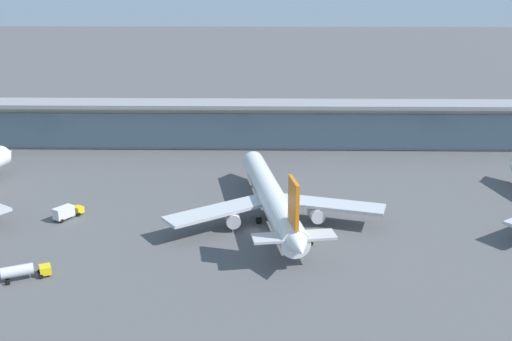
# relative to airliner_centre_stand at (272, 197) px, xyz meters

# --- Properties ---
(ground_plane) EXTENTS (1200.00, 1200.00, 0.00)m
(ground_plane) POSITION_rel_airliner_centre_stand_xyz_m (-3.73, -6.95, -5.41)
(ground_plane) COLOR #515154
(airliner_centre_stand) EXTENTS (48.96, 64.36, 17.19)m
(airliner_centre_stand) POSITION_rel_airliner_centre_stand_xyz_m (0.00, 0.00, 0.00)
(airliner_centre_stand) COLOR white
(airliner_centre_stand) RESTS_ON ground
(service_truck_near_nose_yellow) EXTENTS (8.74, 5.68, 2.95)m
(service_truck_near_nose_yellow) POSITION_rel_airliner_centre_stand_xyz_m (-45.48, -29.42, -3.71)
(service_truck_near_nose_yellow) COLOR yellow
(service_truck_near_nose_yellow) RESTS_ON ground
(service_truck_mid_apron_yellow) EXTENTS (5.93, 7.37, 3.10)m
(service_truck_mid_apron_yellow) POSITION_rel_airliner_centre_stand_xyz_m (-46.97, -0.23, -3.72)
(service_truck_mid_apron_yellow) COLOR yellow
(service_truck_mid_apron_yellow) RESTS_ON ground
(service_truck_by_tail_yellow) EXTENTS (3.30, 2.69, 2.05)m
(service_truck_by_tail_yellow) POSITION_rel_airliner_centre_stand_xyz_m (6.93, -13.61, -4.54)
(service_truck_by_tail_yellow) COLOR yellow
(service_truck_by_tail_yellow) RESTS_ON ground
(terminal_building) EXTENTS (279.94, 12.80, 15.20)m
(terminal_building) POSITION_rel_airliner_centre_stand_xyz_m (-3.73, 62.59, 2.45)
(terminal_building) COLOR #B2ADA3
(terminal_building) RESTS_ON ground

